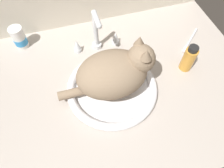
# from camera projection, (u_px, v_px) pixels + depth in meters

# --- Properties ---
(countertop) EXTENTS (1.03, 0.77, 0.03)m
(countertop) POSITION_uv_depth(u_px,v_px,m) (125.00, 84.00, 0.81)
(countertop) COLOR #ADA399
(countertop) RESTS_ON ground
(sink_basin) EXTENTS (0.34, 0.34, 0.03)m
(sink_basin) POSITION_uv_depth(u_px,v_px,m) (112.00, 88.00, 0.77)
(sink_basin) COLOR white
(sink_basin) RESTS_ON countertop
(faucet) EXTENTS (0.20, 0.11, 0.19)m
(faucet) POSITION_uv_depth(u_px,v_px,m) (96.00, 35.00, 0.84)
(faucet) COLOR silver
(faucet) RESTS_ON countertop
(cat) EXTENTS (0.35, 0.18, 0.19)m
(cat) POSITION_uv_depth(u_px,v_px,m) (117.00, 72.00, 0.70)
(cat) COLOR #8C755B
(cat) RESTS_ON sink_basin
(pill_bottle) EXTENTS (0.06, 0.06, 0.10)m
(pill_bottle) POSITION_uv_depth(u_px,v_px,m) (19.00, 38.00, 0.87)
(pill_bottle) COLOR white
(pill_bottle) RESTS_ON countertop
(amber_bottle) EXTENTS (0.05, 0.05, 0.12)m
(amber_bottle) POSITION_uv_depth(u_px,v_px,m) (189.00, 58.00, 0.79)
(amber_bottle) COLOR gold
(amber_bottle) RESTS_ON countertop
(toothbrush) EXTENTS (0.14, 0.12, 0.02)m
(toothbrush) POSITION_uv_depth(u_px,v_px,m) (190.00, 41.00, 0.92)
(toothbrush) COLOR silver
(toothbrush) RESTS_ON countertop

